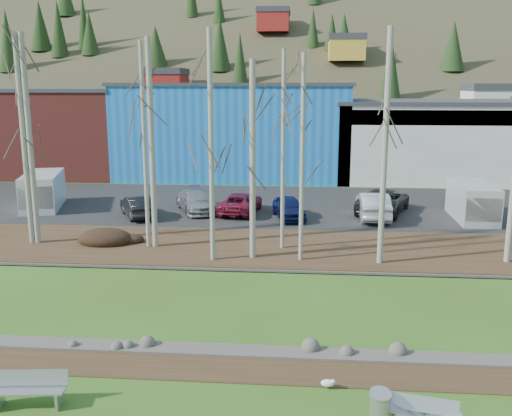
# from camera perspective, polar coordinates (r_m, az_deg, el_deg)

# --- Properties ---
(ground) EXTENTS (200.00, 200.00, 0.00)m
(ground) POSITION_cam_1_polar(r_m,az_deg,el_deg) (15.48, 3.41, -19.57)
(ground) COLOR #345216
(ground) RESTS_ON ground
(dirt_strip) EXTENTS (80.00, 1.80, 0.03)m
(dirt_strip) POSITION_cam_1_polar(r_m,az_deg,el_deg) (17.29, 3.60, -15.86)
(dirt_strip) COLOR #382616
(dirt_strip) RESTS_ON ground
(near_bank_rocks) EXTENTS (80.00, 0.80, 0.50)m
(near_bank_rocks) POSITION_cam_1_polar(r_m,az_deg,el_deg) (18.19, 3.67, -14.42)
(near_bank_rocks) COLOR #47423D
(near_bank_rocks) RESTS_ON ground
(river) EXTENTS (80.00, 8.00, 0.90)m
(river) POSITION_cam_1_polar(r_m,az_deg,el_deg) (21.93, 3.91, -9.61)
(river) COLOR black
(river) RESTS_ON ground
(far_bank_rocks) EXTENTS (80.00, 0.80, 0.46)m
(far_bank_rocks) POSITION_cam_1_polar(r_m,az_deg,el_deg) (25.78, 4.07, -6.23)
(far_bank_rocks) COLOR #47423D
(far_bank_rocks) RESTS_ON ground
(far_bank) EXTENTS (80.00, 7.00, 0.15)m
(far_bank) POSITION_cam_1_polar(r_m,az_deg,el_deg) (28.81, 4.17, -4.07)
(far_bank) COLOR #382616
(far_bank) RESTS_ON ground
(parking_lot) EXTENTS (80.00, 14.00, 0.14)m
(parking_lot) POSITION_cam_1_polar(r_m,az_deg,el_deg) (39.00, 4.37, 0.25)
(parking_lot) COLOR black
(parking_lot) RESTS_ON ground
(building_brick) EXTENTS (16.32, 12.24, 7.80)m
(building_brick) POSITION_cam_1_polar(r_m,az_deg,el_deg) (57.67, -20.21, 7.28)
(building_brick) COLOR maroon
(building_brick) RESTS_ON ground
(building_blue) EXTENTS (20.40, 12.24, 8.30)m
(building_blue) POSITION_cam_1_polar(r_m,az_deg,el_deg) (52.68, -2.00, 7.89)
(building_blue) COLOR #1660B3
(building_blue) RESTS_ON ground
(building_white) EXTENTS (18.36, 12.24, 6.80)m
(building_white) POSITION_cam_1_polar(r_m,az_deg,el_deg) (53.66, 17.59, 6.61)
(building_white) COLOR #BABAB6
(building_white) RESTS_ON ground
(hillside) EXTENTS (160.00, 72.00, 35.00)m
(hillside) POSITION_cam_1_polar(r_m,az_deg,el_deg) (97.60, 4.90, 17.70)
(hillside) COLOR #383222
(hillside) RESTS_ON ground
(bench_intact) EXTENTS (1.88, 0.76, 0.91)m
(bench_intact) POSITION_cam_1_polar(r_m,az_deg,el_deg) (16.50, -21.63, -16.49)
(bench_intact) COLOR #A7A9AC
(bench_intact) RESTS_ON ground
(bench_damaged) EXTENTS (1.82, 0.90, 0.77)m
(bench_damaged) POSITION_cam_1_polar(r_m,az_deg,el_deg) (15.12, 16.40, -19.19)
(bench_damaged) COLOR #A7A9AC
(bench_damaged) RESTS_ON ground
(litter_bin) EXTENTS (0.59, 0.59, 0.88)m
(litter_bin) POSITION_cam_1_polar(r_m,az_deg,el_deg) (14.89, 12.26, -19.27)
(litter_bin) COLOR #A7A9AC
(litter_bin) RESTS_ON ground
(seagull) EXTENTS (0.43, 0.23, 0.32)m
(seagull) POSITION_cam_1_polar(r_m,az_deg,el_deg) (16.40, 7.22, -16.97)
(seagull) COLOR gold
(seagull) RESTS_ON ground
(dirt_mound) EXTENTS (2.81, 1.99, 0.55)m
(dirt_mound) POSITION_cam_1_polar(r_m,az_deg,el_deg) (30.46, -14.86, -2.87)
(dirt_mound) COLOR black
(dirt_mound) RESTS_ON far_bank
(birch_0) EXTENTS (0.28, 0.28, 10.49)m
(birch_0) POSITION_cam_1_polar(r_m,az_deg,el_deg) (30.74, -21.68, 6.24)
(birch_0) COLOR #A9A498
(birch_0) RESTS_ON far_bank
(birch_1) EXTENTS (0.21, 0.21, 10.07)m
(birch_1) POSITION_cam_1_polar(r_m,az_deg,el_deg) (28.49, -11.08, 6.03)
(birch_1) COLOR #A9A498
(birch_1) RESTS_ON far_bank
(birch_2) EXTENTS (0.27, 0.27, 10.23)m
(birch_2) POSITION_cam_1_polar(r_m,az_deg,el_deg) (28.40, -10.39, 6.21)
(birch_2) COLOR #A9A498
(birch_2) RESTS_ON far_bank
(birch_3) EXTENTS (0.23, 0.23, 10.42)m
(birch_3) POSITION_cam_1_polar(r_m,az_deg,el_deg) (25.78, -4.50, 5.99)
(birch_3) COLOR #A9A498
(birch_3) RESTS_ON far_bank
(birch_4) EXTENTS (0.28, 0.28, 9.12)m
(birch_4) POSITION_cam_1_polar(r_m,az_deg,el_deg) (26.15, -0.34, 4.68)
(birch_4) COLOR #A9A498
(birch_4) RESTS_ON far_bank
(birch_5) EXTENTS (0.20, 0.20, 9.63)m
(birch_5) POSITION_cam_1_polar(r_m,az_deg,el_deg) (27.73, 2.72, 5.63)
(birch_5) COLOR #A9A498
(birch_5) RESTS_ON far_bank
(birch_6) EXTENTS (0.20, 0.20, 9.38)m
(birch_6) POSITION_cam_1_polar(r_m,az_deg,el_deg) (25.84, 4.64, 4.84)
(birch_6) COLOR #A9A498
(birch_6) RESTS_ON far_bank
(birch_7) EXTENTS (0.26, 0.26, 10.44)m
(birch_7) POSITION_cam_1_polar(r_m,az_deg,el_deg) (25.85, 12.77, 5.76)
(birch_7) COLOR #A9A498
(birch_7) RESTS_ON far_bank
(birch_10) EXTENTS (0.28, 0.28, 10.49)m
(birch_10) POSITION_cam_1_polar(r_m,az_deg,el_deg) (30.88, -22.19, 6.22)
(birch_10) COLOR #A9A498
(birch_10) RESTS_ON far_bank
(car_0) EXTENTS (3.13, 4.19, 1.32)m
(car_0) POSITION_cam_1_polar(r_m,az_deg,el_deg) (35.94, -11.82, 0.18)
(car_0) COLOR black
(car_0) RESTS_ON parking_lot
(car_1) EXTENTS (2.64, 4.85, 1.29)m
(car_1) POSITION_cam_1_polar(r_m,az_deg,el_deg) (36.22, -1.56, 0.50)
(car_1) COLOR maroon
(car_1) RESTS_ON parking_lot
(car_2) EXTENTS (3.69, 5.13, 1.38)m
(car_2) POSITION_cam_1_polar(r_m,az_deg,el_deg) (36.89, -6.02, 0.73)
(car_2) COLOR gray
(car_2) RESTS_ON parking_lot
(car_3) EXTENTS (2.43, 4.17, 1.33)m
(car_3) POSITION_cam_1_polar(r_m,az_deg,el_deg) (34.81, 3.29, 0.04)
(car_3) COLOR #111A4F
(car_3) RESTS_ON parking_lot
(car_4) EXTENTS (1.73, 4.87, 1.60)m
(car_4) POSITION_cam_1_polar(r_m,az_deg,el_deg) (35.43, 11.61, 0.25)
(car_4) COLOR silver
(car_4) RESTS_ON parking_lot
(car_5) EXTENTS (4.31, 6.11, 1.55)m
(car_5) POSITION_cam_1_polar(r_m,az_deg,el_deg) (37.24, 12.61, 0.74)
(car_5) COLOR #252527
(car_5) RESTS_ON parking_lot
(van_white) EXTENTS (2.17, 5.03, 2.18)m
(van_white) POSITION_cam_1_polar(r_m,az_deg,el_deg) (36.70, 20.91, 0.56)
(van_white) COLOR silver
(van_white) RESTS_ON parking_lot
(van_grey) EXTENTS (3.50, 5.62, 2.29)m
(van_grey) POSITION_cam_1_polar(r_m,az_deg,el_deg) (40.07, -20.59, 1.59)
(van_grey) COLOR silver
(van_grey) RESTS_ON parking_lot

